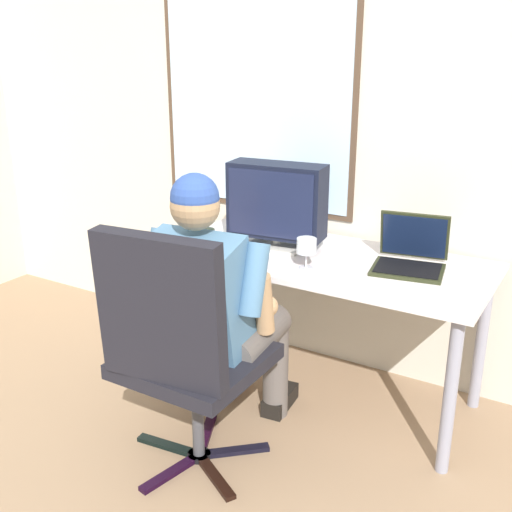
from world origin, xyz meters
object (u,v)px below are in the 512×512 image
object	(u,v)px
coffee_mug	(207,238)
crt_monitor	(277,202)
person_seated	(214,305)
office_chair	(179,343)
laptop	(411,254)
desk	(323,275)
wine_glass	(306,247)

from	to	relation	value
coffee_mug	crt_monitor	bearing A→B (deg)	31.38
person_seated	coffee_mug	xyz separation A→B (m)	(-0.32, 0.41, 0.13)
office_chair	laptop	world-z (taller)	office_chair
person_seated	laptop	bearing A→B (deg)	46.55
desk	laptop	xyz separation A→B (m)	(0.39, 0.07, 0.15)
desk	office_chair	size ratio (longest dim) A/B	1.43
crt_monitor	coffee_mug	world-z (taller)	crt_monitor
person_seated	crt_monitor	world-z (taller)	person_seated
desk	coffee_mug	bearing A→B (deg)	-162.82
wine_glass	laptop	bearing A→B (deg)	33.01
office_chair	wine_glass	bearing A→B (deg)	73.41
person_seated	wine_glass	distance (m)	0.49
crt_monitor	person_seated	bearing A→B (deg)	-86.97
office_chair	person_seated	bearing A→B (deg)	95.31
office_chair	wine_glass	world-z (taller)	office_chair
crt_monitor	wine_glass	xyz separation A→B (m)	(0.26, -0.19, -0.13)
crt_monitor	laptop	xyz separation A→B (m)	(0.65, 0.07, -0.17)
coffee_mug	wine_glass	bearing A→B (deg)	-1.05
desk	laptop	size ratio (longest dim) A/B	4.36
person_seated	office_chair	bearing A→B (deg)	-84.69
laptop	wine_glass	world-z (taller)	laptop
desk	office_chair	xyz separation A→B (m)	(-0.20, -0.85, -0.04)
wine_glass	coffee_mug	distance (m)	0.55
crt_monitor	office_chair	bearing A→B (deg)	-86.24
office_chair	person_seated	distance (m)	0.28
crt_monitor	laptop	bearing A→B (deg)	5.93
desk	person_seated	bearing A→B (deg)	-111.63
crt_monitor	laptop	size ratio (longest dim) A/B	1.37
desk	office_chair	world-z (taller)	office_chair
office_chair	coffee_mug	world-z (taller)	office_chair
desk	wine_glass	distance (m)	0.26
person_seated	coffee_mug	size ratio (longest dim) A/B	13.16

